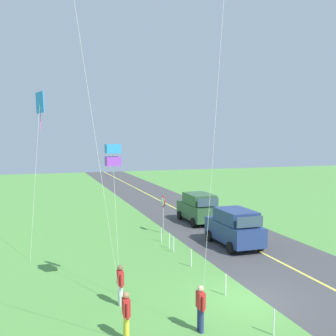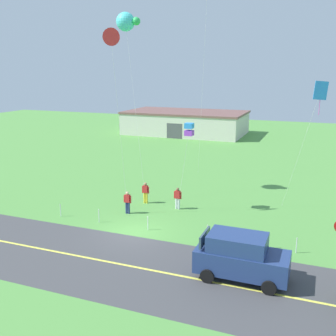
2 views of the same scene
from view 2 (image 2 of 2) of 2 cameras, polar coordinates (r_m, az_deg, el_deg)
ground_plane at (r=25.22m, az=-4.93°, el=-9.24°), size 120.00×120.00×0.10m
asphalt_road at (r=22.03m, az=-9.64°, el=-12.84°), size 120.00×7.00×0.00m
road_centre_stripe at (r=22.02m, az=-9.64°, el=-12.83°), size 120.00×0.16×0.00m
car_suv_foreground at (r=19.85m, az=10.30°, el=-12.28°), size 4.40×2.12×2.24m
person_adult_near at (r=30.14m, az=-3.22°, el=-3.45°), size 0.58×0.22×1.60m
person_adult_companion at (r=28.84m, az=1.39°, el=-4.24°), size 0.58×0.22×1.60m
person_child_watcher at (r=28.11m, az=-5.79°, el=-4.80°), size 0.58×0.22×1.60m
kite_red_low at (r=32.00m, az=-5.97°, el=20.03°), size 3.18×2.91×14.00m
kite_blue_mid at (r=27.54m, az=3.03°, el=5.50°), size 1.06×0.56×6.27m
kite_yellow_high at (r=26.54m, az=-8.12°, el=17.91°), size 1.08×0.96×12.36m
kite_green_far at (r=28.52m, az=20.87°, el=9.97°), size 2.47×0.96×9.12m
warehouse_distant at (r=63.03m, az=2.52°, el=6.51°), size 18.36×10.20×3.50m
fence_post_0 at (r=28.52m, az=-15.07°, el=-5.82°), size 0.05×0.05×0.90m
fence_post_1 at (r=26.91m, az=-9.82°, el=-6.74°), size 0.05×0.05×0.90m
fence_post_2 at (r=25.35m, az=-2.89°, el=-7.86°), size 0.05×0.05×0.90m
fence_post_3 at (r=24.13m, az=5.62°, el=-9.07°), size 0.05×0.05×0.90m
fence_post_4 at (r=23.62m, az=12.01°, el=-9.85°), size 0.05×0.05×0.90m
fence_post_5 at (r=23.52m, az=13.95°, el=-10.06°), size 0.05×0.05×0.90m
fence_post_6 at (r=23.42m, az=17.85°, el=-10.45°), size 0.05×0.05×0.90m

